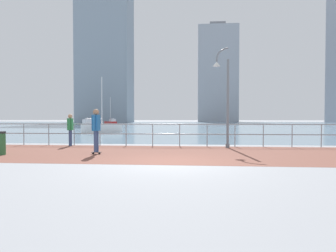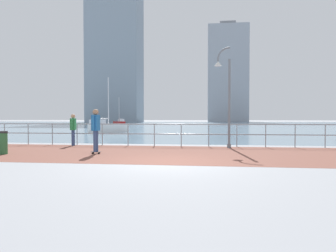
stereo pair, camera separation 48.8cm
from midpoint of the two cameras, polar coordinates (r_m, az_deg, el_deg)
ground at (r=50.11m, az=3.94°, el=-0.10°), size 220.00×220.00×0.00m
brick_paving at (r=12.83m, az=0.30°, el=-5.02°), size 28.00×6.41×0.01m
harbor_water at (r=60.93m, az=4.16°, el=0.20°), size 180.00×88.00×0.00m
waterfront_railing at (r=15.96m, az=1.28°, el=-0.86°), size 25.25×0.06×1.16m
lamppost at (r=15.40m, az=9.37°, el=6.11°), size 0.82×0.36×4.88m
skateboarder at (r=12.84m, az=-14.10°, el=-0.16°), size 0.41×0.56×1.81m
bystander at (r=16.96m, az=-18.26°, el=-0.20°), size 0.29×0.56×1.66m
trash_bin at (r=14.03m, az=-29.36°, el=-2.75°), size 0.46×0.46×0.93m
sailboat_navy at (r=30.85m, az=-12.68°, el=-0.24°), size 3.55×3.55×5.39m
sailboat_teal at (r=55.51m, az=-10.71°, el=0.53°), size 2.95×3.55×5.01m
tower_beige at (r=111.84m, az=8.85°, el=9.18°), size 13.37×14.29×34.21m
tower_glass at (r=98.41m, az=-11.60°, el=13.06°), size 15.68×10.30×43.87m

